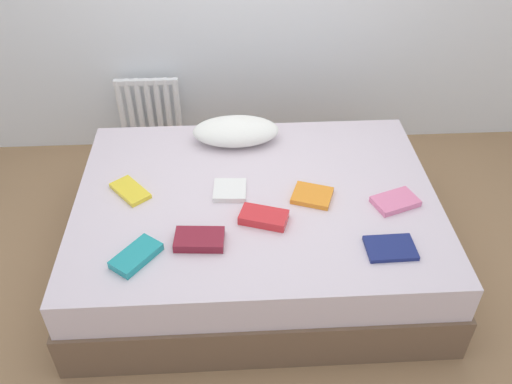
{
  "coord_description": "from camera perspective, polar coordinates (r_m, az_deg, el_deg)",
  "views": [
    {
      "loc": [
        -0.13,
        -2.26,
        2.36
      ],
      "look_at": [
        0.0,
        0.05,
        0.48
      ],
      "focal_mm": 37.8,
      "sensor_mm": 36.0,
      "label": 1
    }
  ],
  "objects": [
    {
      "name": "textbook_teal",
      "position": [
        2.63,
        -12.56,
        -6.61
      ],
      "size": [
        0.25,
        0.27,
        0.04
      ],
      "primitive_type": "cube",
      "rotation": [
        0.0,
        0.0,
        0.9
      ],
      "color": "teal",
      "rests_on": "bed"
    },
    {
      "name": "textbook_yellow",
      "position": [
        3.02,
        -13.17,
        0.13
      ],
      "size": [
        0.25,
        0.26,
        0.03
      ],
      "primitive_type": "cube",
      "rotation": [
        0.0,
        0.0,
        -0.89
      ],
      "color": "yellow",
      "rests_on": "bed"
    },
    {
      "name": "radiator",
      "position": [
        4.05,
        -11.18,
        8.44
      ],
      "size": [
        0.45,
        0.04,
        0.5
      ],
      "color": "white",
      "rests_on": "ground"
    },
    {
      "name": "textbook_white",
      "position": [
        2.94,
        -2.79,
        0.18
      ],
      "size": [
        0.19,
        0.19,
        0.03
      ],
      "primitive_type": "cube",
      "rotation": [
        0.0,
        0.0,
        -0.06
      ],
      "color": "white",
      "rests_on": "bed"
    },
    {
      "name": "textbook_orange",
      "position": [
        2.92,
        5.97,
        -0.37
      ],
      "size": [
        0.25,
        0.23,
        0.03
      ],
      "primitive_type": "cube",
      "rotation": [
        0.0,
        0.0,
        -0.35
      ],
      "color": "orange",
      "rests_on": "bed"
    },
    {
      "name": "textbook_navy",
      "position": [
        2.69,
        14.04,
        -5.77
      ],
      "size": [
        0.24,
        0.18,
        0.02
      ],
      "primitive_type": "cube",
      "rotation": [
        0.0,
        0.0,
        0.02
      ],
      "color": "navy",
      "rests_on": "bed"
    },
    {
      "name": "textbook_maroon",
      "position": [
        2.65,
        -6.01,
        -5.02
      ],
      "size": [
        0.25,
        0.16,
        0.05
      ],
      "primitive_type": "cube",
      "rotation": [
        0.0,
        0.0,
        -0.07
      ],
      "color": "maroon",
      "rests_on": "bed"
    },
    {
      "name": "textbook_pink",
      "position": [
        2.96,
        14.53,
        -0.97
      ],
      "size": [
        0.27,
        0.22,
        0.03
      ],
      "primitive_type": "cube",
      "rotation": [
        0.0,
        0.0,
        0.35
      ],
      "color": "pink",
      "rests_on": "bed"
    },
    {
      "name": "ground_plane",
      "position": [
        3.27,
        0.05,
        -7.09
      ],
      "size": [
        8.0,
        8.0,
        0.0
      ],
      "primitive_type": "plane",
      "color": "#93704C"
    },
    {
      "name": "textbook_red",
      "position": [
        2.76,
        0.82,
        -2.69
      ],
      "size": [
        0.27,
        0.2,
        0.05
      ],
      "primitive_type": "cube",
      "rotation": [
        0.0,
        0.0,
        -0.32
      ],
      "color": "red",
      "rests_on": "bed"
    },
    {
      "name": "bed",
      "position": [
        3.1,
        0.05,
        -3.93
      ],
      "size": [
        2.0,
        1.5,
        0.5
      ],
      "color": "brown",
      "rests_on": "ground"
    },
    {
      "name": "pillow",
      "position": [
        3.31,
        -2.16,
        6.46
      ],
      "size": [
        0.52,
        0.28,
        0.15
      ],
      "primitive_type": "ellipsoid",
      "color": "white",
      "rests_on": "bed"
    }
  ]
}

